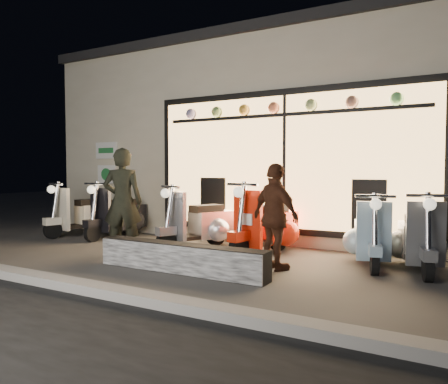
# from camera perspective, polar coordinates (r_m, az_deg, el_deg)

# --- Properties ---
(ground) EXTENTS (40.00, 40.00, 0.00)m
(ground) POSITION_cam_1_polar(r_m,az_deg,el_deg) (6.82, -4.63, -9.02)
(ground) COLOR #383533
(ground) RESTS_ON ground
(kerb) EXTENTS (40.00, 0.25, 0.12)m
(kerb) POSITION_cam_1_polar(r_m,az_deg,el_deg) (5.31, -17.06, -11.95)
(kerb) COLOR slate
(kerb) RESTS_ON ground
(shop_building) EXTENTS (10.20, 6.23, 4.20)m
(shop_building) POSITION_cam_1_polar(r_m,az_deg,el_deg) (11.17, 9.89, 6.46)
(shop_building) COLOR beige
(shop_building) RESTS_ON ground
(graffiti_barrier) EXTENTS (2.59, 0.28, 0.40)m
(graffiti_barrier) POSITION_cam_1_polar(r_m,az_deg,el_deg) (6.08, -5.67, -8.57)
(graffiti_barrier) COLOR black
(graffiti_barrier) RESTS_ON ground
(scooter_silver) EXTENTS (0.87, 1.50, 1.09)m
(scooter_silver) POSITION_cam_1_polar(r_m,az_deg,el_deg) (7.98, -2.64, -4.06)
(scooter_silver) COLOR black
(scooter_silver) RESTS_ON ground
(scooter_red) EXTENTS (0.71, 1.62, 1.15)m
(scooter_red) POSITION_cam_1_polar(r_m,az_deg,el_deg) (7.45, 5.93, -4.38)
(scooter_red) COLOR black
(scooter_red) RESTS_ON ground
(scooter_black) EXTENTS (0.50, 1.53, 1.10)m
(scooter_black) POSITION_cam_1_polar(r_m,az_deg,el_deg) (9.45, -13.25, -3.00)
(scooter_black) COLOR black
(scooter_black) RESTS_ON ground
(scooter_cream) EXTENTS (0.75, 1.53, 1.09)m
(scooter_cream) POSITION_cam_1_polar(r_m,az_deg,el_deg) (9.89, -17.31, -2.83)
(scooter_cream) COLOR black
(scooter_cream) RESTS_ON ground
(scooter_blue) EXTENTS (0.71, 1.45, 1.03)m
(scooter_blue) POSITION_cam_1_polar(r_m,az_deg,el_deg) (6.92, 18.60, -5.50)
(scooter_blue) COLOR black
(scooter_blue) RESTS_ON ground
(scooter_grey) EXTENTS (0.71, 1.49, 1.06)m
(scooter_grey) POSITION_cam_1_polar(r_m,az_deg,el_deg) (6.82, 24.03, -5.63)
(scooter_grey) COLOR black
(scooter_grey) RESTS_ON ground
(man) EXTENTS (0.77, 0.67, 1.77)m
(man) POSITION_cam_1_polar(r_m,az_deg,el_deg) (7.38, -13.10, -1.24)
(man) COLOR black
(man) RESTS_ON ground
(woman) EXTENTS (0.95, 0.72, 1.50)m
(woman) POSITION_cam_1_polar(r_m,az_deg,el_deg) (6.17, 6.73, -3.23)
(woman) COLOR #532B1A
(woman) RESTS_ON ground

